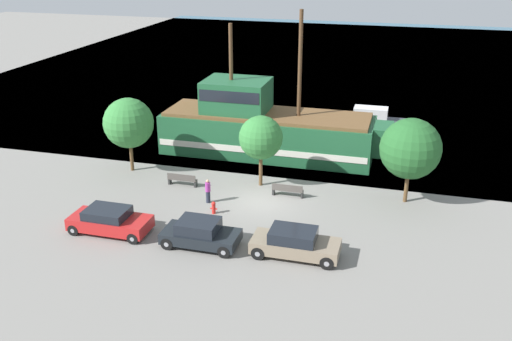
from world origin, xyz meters
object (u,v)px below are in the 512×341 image
at_px(parked_car_curb_front, 200,233).
at_px(parked_car_curb_mid, 110,221).
at_px(pedestrian_walking_near, 208,191).
at_px(moored_boat_outer, 235,104).
at_px(parked_car_curb_rear, 295,243).
at_px(bench_promenade_west, 288,190).
at_px(fire_hydrant, 214,207).
at_px(bench_promenade_east, 182,179).
at_px(moored_boat_dockside, 375,122).
at_px(pirate_ship, 264,128).

height_order(parked_car_curb_front, parked_car_curb_mid, parked_car_curb_front).
bearing_deg(pedestrian_walking_near, parked_car_curb_front, -74.63).
relative_size(moored_boat_outer, parked_car_curb_rear, 1.24).
distance_m(parked_car_curb_rear, pedestrian_walking_near, 8.11).
bearing_deg(pedestrian_walking_near, moored_boat_outer, 102.80).
distance_m(moored_boat_outer, bench_promenade_west, 20.03).
relative_size(parked_car_curb_rear, fire_hydrant, 5.92).
bearing_deg(bench_promenade_east, moored_boat_dockside, 53.31).
xyz_separation_m(parked_car_curb_rear, bench_promenade_west, (-1.93, 7.04, -0.30)).
xyz_separation_m(moored_boat_outer, bench_promenade_west, (9.10, -17.85, -0.17)).
distance_m(pirate_ship, parked_car_curb_mid, 15.38).
height_order(moored_boat_dockside, fire_hydrant, moored_boat_dockside).
height_order(moored_boat_dockside, bench_promenade_east, moored_boat_dockside).
bearing_deg(parked_car_curb_mid, bench_promenade_east, 78.59).
height_order(parked_car_curb_rear, pedestrian_walking_near, pedestrian_walking_near).
bearing_deg(pedestrian_walking_near, fire_hydrant, -58.25).
distance_m(moored_boat_outer, parked_car_curb_front, 25.86).
distance_m(moored_boat_dockside, parked_car_curb_mid, 25.68).
height_order(parked_car_curb_rear, bench_promenade_west, parked_car_curb_rear).
bearing_deg(moored_boat_outer, fire_hydrant, -75.86).
relative_size(parked_car_curb_front, pedestrian_walking_near, 2.66).
relative_size(bench_promenade_west, pedestrian_walking_near, 1.29).
relative_size(pirate_ship, parked_car_curb_front, 4.17).
relative_size(bench_promenade_east, pedestrian_walking_near, 1.28).
relative_size(pirate_ship, fire_hydrant, 22.31).
bearing_deg(moored_boat_dockside, fire_hydrant, -113.23).
distance_m(fire_hydrant, bench_promenade_west, 5.12).
bearing_deg(parked_car_curb_rear, fire_hydrant, 148.08).
relative_size(parked_car_curb_front, parked_car_curb_rear, 0.90).
height_order(moored_boat_dockside, parked_car_curb_front, moored_boat_dockside).
xyz_separation_m(moored_boat_outer, fire_hydrant, (5.38, -21.37, -0.20)).
xyz_separation_m(parked_car_curb_front, pedestrian_walking_near, (-1.42, 5.15, 0.05)).
bearing_deg(bench_promenade_west, pirate_ship, 115.32).
bearing_deg(bench_promenade_west, parked_car_curb_mid, -139.63).
height_order(pirate_ship, pedestrian_walking_near, pirate_ship).
height_order(parked_car_curb_mid, bench_promenade_west, parked_car_curb_mid).
height_order(fire_hydrant, bench_promenade_west, bench_promenade_west).
xyz_separation_m(moored_boat_dockside, parked_car_curb_front, (-7.39, -22.36, -0.03)).
bearing_deg(bench_promenade_west, parked_car_curb_front, -113.23).
distance_m(moored_boat_dockside, fire_hydrant, 20.21).
xyz_separation_m(moored_boat_outer, bench_promenade_east, (2.01, -18.03, -0.17)).
bearing_deg(parked_car_curb_mid, parked_car_curb_rear, 1.09).
distance_m(moored_boat_dockside, moored_boat_outer, 13.64).
xyz_separation_m(parked_car_curb_front, fire_hydrant, (-0.58, 3.79, -0.31)).
xyz_separation_m(parked_car_curb_rear, fire_hydrant, (-5.65, 3.52, -0.34)).
bearing_deg(moored_boat_dockside, pirate_ship, -134.29).
bearing_deg(moored_boat_outer, pedestrian_walking_near, -77.20).
bearing_deg(bench_promenade_west, moored_boat_outer, 117.02).
relative_size(pirate_ship, bench_promenade_east, 8.69).
height_order(parked_car_curb_mid, fire_hydrant, parked_car_curb_mid).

